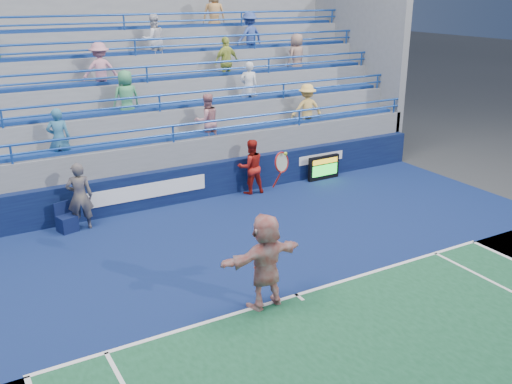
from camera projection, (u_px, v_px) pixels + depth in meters
ground at (297, 296)px, 12.13m from camera, size 120.00×120.00×0.00m
sponsor_wall at (178, 185)px, 17.26m from camera, size 18.00×0.32×1.10m
bleacher_stand at (136, 128)px, 20.00m from camera, size 18.00×5.60×6.13m
serve_speed_board at (324, 168)px, 19.40m from camera, size 1.21×0.16×0.84m
judge_chair at (67, 222)px, 15.28m from camera, size 0.56×0.57×0.80m
tennis_player at (266, 261)px, 11.44m from camera, size 1.91×0.73×3.24m
line_judge at (80, 196)px, 15.22m from camera, size 0.76×0.59×1.87m
ball_girl at (251, 167)px, 17.95m from camera, size 0.94×0.78×1.76m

